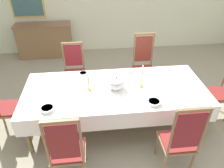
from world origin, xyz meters
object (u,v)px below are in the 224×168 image
Objects in this scene: candlestick_west at (89,83)px; candlestick_east at (142,78)px; soup_tureen at (116,83)px; chair_south_b at (180,139)px; chair_head_east at (222,89)px; bowl_far_left at (129,71)px; bowl_far_right at (154,102)px; chair_south_a at (67,149)px; sideboard at (45,40)px; spoon_secondary at (78,74)px; spoon_primary at (39,109)px; bowl_near_left at (47,109)px; chair_north_a at (74,69)px; bowl_near_right at (83,73)px; dining_table at (115,92)px; chair_north_b at (144,63)px.

candlestick_west is 0.84m from candlestick_east.
candlestick_east is (0.41, -0.00, 0.06)m from soup_tureen.
chair_south_b is 1.04× the size of chair_head_east.
bowl_far_right is at bearing -77.48° from bowl_far_left.
chair_south_a is at bearing 179.94° from chair_south_b.
chair_head_east is at bearing 140.61° from sideboard.
spoon_primary is at bearing -121.81° from spoon_secondary.
bowl_near_left is 0.14× the size of sideboard.
chair_north_a is at bearing 88.58° from spoon_primary.
candlestick_west reaches higher than sideboard.
bowl_near_right is at bearing -17.18° from spoon_secondary.
dining_table is at bearing 125.28° from chair_south_b.
spoon_secondary is at bearing 139.64° from bowl_far_right.
chair_head_east is 3.02m from spoon_primary.
bowl_near_left is at bearing -118.35° from bowl_near_right.
bowl_far_right reaches higher than spoon_secondary.
chair_north_a is 0.59m from bowl_near_right.
spoon_secondary is (-1.12, 0.95, -0.02)m from bowl_far_right.
chair_north_b is at bearing 90.00° from chair_south_b.
dining_table is at bearing -121.47° from bowl_far_left.
chair_south_a is 1.53m from spoon_secondary.
bowl_far_left is (-0.42, -0.52, 0.16)m from chair_north_b.
chair_head_east is 5.95× the size of bowl_near_left.
bowl_far_right is at bearing -41.17° from dining_table.
chair_south_a reaches higher than spoon_secondary.
candlestick_east reaches higher than bowl_far_left.
soup_tureen is at bearing 119.45° from sideboard.
chair_head_east is at bearing 0.00° from dining_table.
chair_north_b is 8.58× the size of bowl_near_right.
spoon_primary is (-1.84, -1.41, 0.14)m from chair_north_b.
candlestick_west is 1.66× the size of bowl_far_right.
bowl_far_right is (0.49, -0.44, -0.08)m from soup_tureen.
spoon_primary is at bearing 168.05° from bowl_near_left.
bowl_far_right is at bearing 24.91° from chair_south_a.
chair_north_a is 1.55m from candlestick_east.
chair_south_b is 2.03m from spoon_secondary.
spoon_secondary is (-1.04, 0.51, -0.16)m from candlestick_east.
dining_table is 2.40× the size of chair_north_b.
spoon_primary reaches higher than dining_table.
chair_north_a reaches higher than dining_table.
dining_table is 2.49× the size of chair_head_east.
candlestick_east reaches higher than chair_north_a.
bowl_near_left is at bearing -144.05° from candlestick_west.
chair_south_a is 0.98× the size of chair_south_b.
sideboard is at bearing 114.51° from bowl_near_right.
bowl_far_right is at bearing 110.19° from chair_south_b.
bowl_far_right is (0.93, -0.44, -0.10)m from candlestick_west.
chair_south_b is at bearing -73.70° from candlestick_east.
chair_north_b reaches higher than bowl_far_left.
chair_south_b is 1.94m from bowl_near_right.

